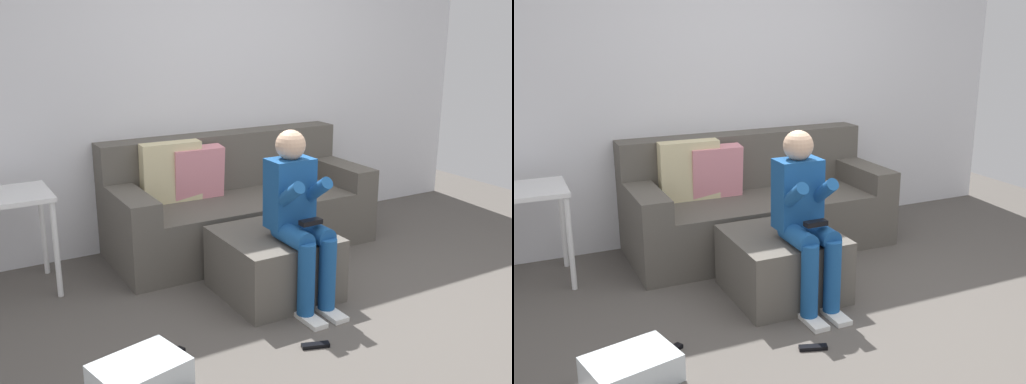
# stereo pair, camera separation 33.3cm
# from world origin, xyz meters

# --- Properties ---
(ground_plane) EXTENTS (6.45, 6.45, 0.00)m
(ground_plane) POSITION_xyz_m (0.00, 0.00, 0.00)
(ground_plane) COLOR #544F49
(wall_back) EXTENTS (4.96, 0.10, 2.79)m
(wall_back) POSITION_xyz_m (0.00, 2.06, 1.40)
(wall_back) COLOR silver
(wall_back) RESTS_ON ground_plane
(couch_sectional) EXTENTS (2.06, 0.86, 0.89)m
(couch_sectional) POSITION_xyz_m (-0.14, 1.65, 0.34)
(couch_sectional) COLOR #59544C
(couch_sectional) RESTS_ON ground_plane
(ottoman) EXTENTS (0.69, 0.71, 0.42)m
(ottoman) POSITION_xyz_m (-0.33, 0.74, 0.21)
(ottoman) COLOR #59544C
(ottoman) RESTS_ON ground_plane
(person_seated) EXTENTS (0.28, 0.58, 1.11)m
(person_seated) POSITION_xyz_m (-0.27, 0.55, 0.61)
(person_seated) COLOR #194C8C
(person_seated) RESTS_ON ground_plane
(storage_bin) EXTENTS (0.50, 0.40, 0.15)m
(storage_bin) POSITION_xyz_m (-1.46, 0.14, 0.07)
(storage_bin) COLOR silver
(storage_bin) RESTS_ON ground_plane
(side_table) EXTENTS (0.62, 0.49, 0.68)m
(side_table) POSITION_xyz_m (-1.86, 1.61, 0.57)
(side_table) COLOR white
(side_table) RESTS_ON ground_plane
(remote_near_ottoman) EXTENTS (0.16, 0.09, 0.02)m
(remote_near_ottoman) POSITION_xyz_m (-0.49, 0.03, 0.01)
(remote_near_ottoman) COLOR black
(remote_near_ottoman) RESTS_ON ground_plane
(remote_by_storage_bin) EXTENTS (0.16, 0.11, 0.02)m
(remote_by_storage_bin) POSITION_xyz_m (-1.22, 0.34, 0.01)
(remote_by_storage_bin) COLOR black
(remote_by_storage_bin) RESTS_ON ground_plane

